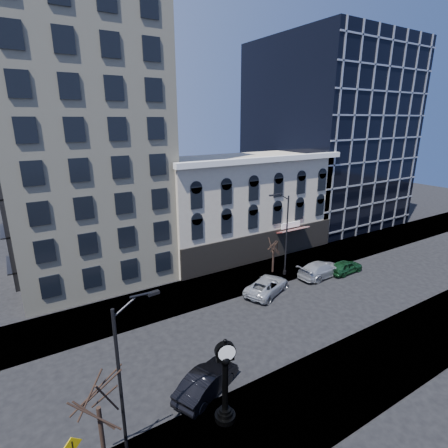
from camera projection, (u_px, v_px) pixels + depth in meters
ground at (229, 337)px, 27.56m from camera, size 160.00×160.00×0.00m
sidewalk_far at (185, 295)px, 34.06m from camera, size 160.00×6.00×0.12m
sidewalk_near at (301, 404)px, 21.03m from camera, size 160.00×6.00×0.12m
cream_tower at (74, 89)px, 34.27m from camera, size 15.90×15.40×42.50m
victorian_row at (241, 204)px, 44.82m from camera, size 22.60×11.19×12.50m
glass_office at (326, 135)px, 56.68m from camera, size 20.00×20.15×28.00m
street_clock at (225, 384)px, 19.23m from camera, size 1.20×1.20×5.27m
street_lamp_near at (131, 339)px, 15.65m from camera, size 2.38×0.48×9.19m
street_lamp_far at (282, 213)px, 36.27m from camera, size 2.37×0.86×9.33m
bare_tree_near at (96, 390)px, 15.03m from camera, size 4.00×4.00×6.86m
bare_tree_far at (274, 244)px, 38.14m from camera, size 2.56×2.56×4.39m
car_near_b at (207, 381)px, 21.78m from camera, size 5.18×3.61×1.62m
car_far_a at (267, 286)px, 34.35m from camera, size 6.20×4.64×1.56m
car_far_b at (321, 269)px, 37.98m from camera, size 5.94×2.75×1.68m
car_far_c at (345, 267)px, 38.87m from camera, size 4.43×1.91×1.49m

